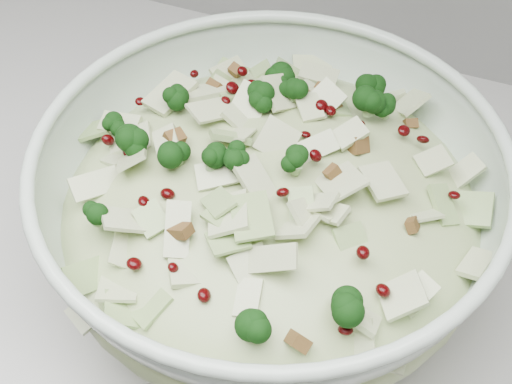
# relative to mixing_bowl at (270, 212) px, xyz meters

# --- Properties ---
(mixing_bowl) EXTENTS (0.51, 0.51, 0.16)m
(mixing_bowl) POSITION_rel_mixing_bowl_xyz_m (0.00, 0.00, 0.00)
(mixing_bowl) COLOR silver
(mixing_bowl) RESTS_ON counter
(salad) EXTENTS (0.48, 0.48, 0.16)m
(salad) POSITION_rel_mixing_bowl_xyz_m (0.00, 0.00, 0.03)
(salad) COLOR #B6C788
(salad) RESTS_ON mixing_bowl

